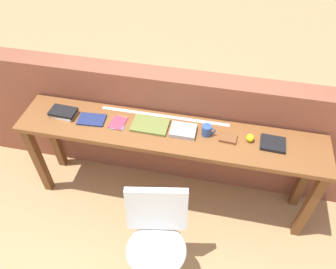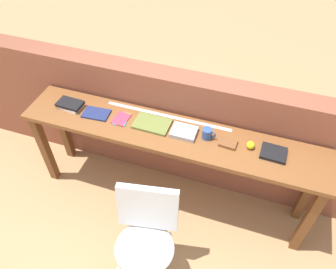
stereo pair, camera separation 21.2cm
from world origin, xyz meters
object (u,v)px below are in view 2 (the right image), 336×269
chair_white_moulded (146,234)px  mug (207,134)px  pamphlet_pile_colourful (121,119)px  book_open_centre (152,124)px  book_repair_rightmost (273,153)px  leather_journal_brown (228,143)px  magazine_cycling (96,114)px  sports_ball_small (251,145)px  book_stack_leftmost (70,105)px

chair_white_moulded → mug: 0.88m
chair_white_moulded → pamphlet_pile_colourful: size_ratio=5.28×
book_open_centre → mug: 0.46m
book_open_centre → book_repair_rightmost: 0.97m
book_repair_rightmost → leather_journal_brown: bearing=-176.3°
mug → magazine_cycling: bearing=-178.1°
mug → sports_ball_small: (0.34, -0.00, -0.01)m
mug → leather_journal_brown: (0.17, -0.02, -0.03)m
chair_white_moulded → book_stack_leftmost: size_ratio=4.01×
sports_ball_small → pamphlet_pile_colourful: bearing=-179.0°
sports_ball_small → book_stack_leftmost: bearing=-179.4°
chair_white_moulded → book_stack_leftmost: (-0.96, 0.73, 0.38)m
chair_white_moulded → magazine_cycling: bearing=134.6°
chair_white_moulded → pamphlet_pile_colourful: bearing=123.5°
mug → leather_journal_brown: mug is taller
leather_journal_brown → mug: bearing=178.5°
book_stack_leftmost → magazine_cycling: bearing=-3.4°
book_open_centre → mug: bearing=1.1°
book_open_centre → sports_ball_small: sports_ball_small is taller
chair_white_moulded → book_repair_rightmost: (0.75, 0.74, 0.37)m
sports_ball_small → book_repair_rightmost: 0.18m
chair_white_moulded → book_open_centre: (-0.22, 0.75, 0.36)m
chair_white_moulded → leather_journal_brown: bearing=60.8°
magazine_cycling → sports_ball_small: sports_ball_small is taller
book_stack_leftmost → book_repair_rightmost: bearing=0.3°
chair_white_moulded → book_open_centre: size_ratio=3.05×
mug → sports_ball_small: bearing=-0.1°
chair_white_moulded → sports_ball_small: bearing=52.4°
pamphlet_pile_colourful → leather_journal_brown: (0.89, 0.00, 0.01)m
magazine_cycling → leather_journal_brown: bearing=-3.3°
chair_white_moulded → book_stack_leftmost: book_stack_leftmost is taller
book_stack_leftmost → book_open_centre: size_ratio=0.76×
chair_white_moulded → book_repair_rightmost: book_repair_rightmost is taller
chair_white_moulded → book_stack_leftmost: 1.26m
pamphlet_pile_colourful → mug: (0.72, 0.02, 0.04)m
sports_ball_small → book_repair_rightmost: bearing=-2.7°
book_open_centre → book_repair_rightmost: (0.97, -0.01, 0.00)m
book_stack_leftmost → leather_journal_brown: (1.37, 0.00, -0.01)m
chair_white_moulded → magazine_cycling: 1.07m
book_stack_leftmost → leather_journal_brown: 1.37m
book_stack_leftmost → mug: bearing=0.8°
book_open_centre → sports_ball_small: 0.79m
chair_white_moulded → book_repair_rightmost: 1.11m
chair_white_moulded → mug: bearing=72.2°
magazine_cycling → sports_ball_small: 1.28m
mug → book_repair_rightmost: bearing=-1.0°
book_open_centre → sports_ball_small: size_ratio=4.68×
chair_white_moulded → sports_ball_small: sports_ball_small is taller
book_stack_leftmost → sports_ball_small: size_ratio=3.55×
chair_white_moulded → sports_ball_small: 1.02m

